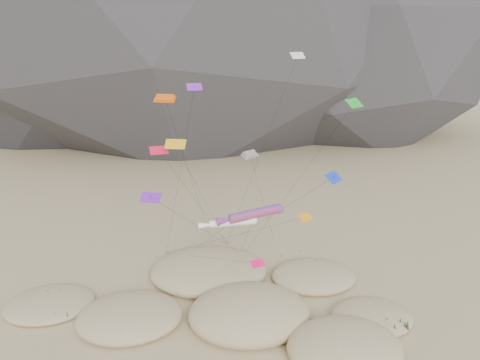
% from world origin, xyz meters
% --- Properties ---
extents(ground, '(500.00, 500.00, 0.00)m').
position_xyz_m(ground, '(0.00, 0.00, 0.00)').
color(ground, '#CCB789').
rests_on(ground, ground).
extents(dunes, '(47.96, 36.95, 4.55)m').
position_xyz_m(dunes, '(-1.78, 5.22, 0.78)').
color(dunes, '#CCB789').
rests_on(dunes, ground).
extents(dune_grass, '(41.05, 29.27, 1.49)m').
position_xyz_m(dune_grass, '(-1.60, 3.73, 0.84)').
color(dune_grass, black).
rests_on(dune_grass, ground).
extents(kite_stakes, '(21.89, 6.14, 0.30)m').
position_xyz_m(kite_stakes, '(1.85, 22.44, 0.15)').
color(kite_stakes, '#3F2D1E').
rests_on(kite_stakes, ground).
extents(rainbow_tube_kite, '(8.38, 14.09, 12.52)m').
position_xyz_m(rainbow_tube_kite, '(3.13, 9.49, 11.59)').
color(rainbow_tube_kite, red).
rests_on(rainbow_tube_kite, ground).
extents(white_tube_kite, '(7.32, 15.22, 11.31)m').
position_xyz_m(white_tube_kite, '(0.39, 9.67, 10.61)').
color(white_tube_kite, white).
rests_on(white_tube_kite, ground).
extents(orange_parafoil, '(7.74, 15.18, 25.55)m').
position_xyz_m(orange_parafoil, '(-6.34, 12.28, 24.73)').
color(orange_parafoil, '#D6530B').
rests_on(orange_parafoil, ground).
extents(multi_parafoil, '(7.41, 12.68, 17.78)m').
position_xyz_m(multi_parafoil, '(4.02, 15.67, 17.12)').
color(multi_parafoil, '#FF1A28').
rests_on(multi_parafoil, ground).
extents(delta_kites, '(26.73, 22.21, 29.72)m').
position_xyz_m(delta_kites, '(2.66, 11.09, 17.87)').
color(delta_kites, '#E81552').
rests_on(delta_kites, ground).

